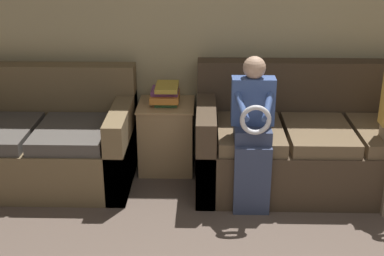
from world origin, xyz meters
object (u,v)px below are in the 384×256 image
object	(u,v)px
child_left_seated	(253,129)
couch_side	(42,143)
side_shelf	(167,135)
book_stack	(166,94)
couch_main	(314,145)

from	to	relation	value
child_left_seated	couch_side	bearing A→B (deg)	165.86
side_shelf	book_stack	bearing A→B (deg)	-97.61
side_shelf	child_left_seated	bearing A→B (deg)	-43.65
couch_main	child_left_seated	size ratio (longest dim) A/B	1.67
book_stack	side_shelf	bearing A→B (deg)	82.39
couch_main	couch_side	distance (m)	2.37
couch_main	side_shelf	xyz separation A→B (m)	(-1.29, 0.25, -0.03)
couch_side	book_stack	size ratio (longest dim) A/B	5.17
couch_main	side_shelf	bearing A→B (deg)	168.98
couch_side	child_left_seated	world-z (taller)	child_left_seated
couch_main	book_stack	distance (m)	1.36
couch_main	couch_side	size ratio (longest dim) A/B	1.27
couch_main	child_left_seated	xyz separation A→B (m)	(-0.57, -0.43, 0.32)
couch_side	book_stack	xyz separation A→B (m)	(1.08, 0.22, 0.39)
child_left_seated	side_shelf	size ratio (longest dim) A/B	1.94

